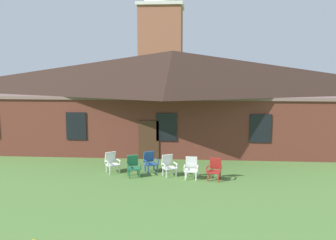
{
  "coord_description": "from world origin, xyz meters",
  "views": [
    {
      "loc": [
        1.65,
        -4.47,
        5.07
      ],
      "look_at": [
        0.57,
        9.34,
        3.07
      ],
      "focal_mm": 41.27,
      "sensor_mm": 36.0,
      "label": 1
    }
  ],
  "objects_px": {
    "lawn_chair_by_porch": "(112,162)",
    "lawn_chair_far_side": "(215,169)",
    "lawn_chair_near_door": "(133,165)",
    "lawn_chair_middle": "(169,165)",
    "lawn_chair_left_end": "(150,161)",
    "lawn_chair_right_end": "(191,167)"
  },
  "relations": [
    {
      "from": "lawn_chair_by_porch",
      "to": "lawn_chair_far_side",
      "type": "relative_size",
      "value": 1.0
    },
    {
      "from": "lawn_chair_near_door",
      "to": "lawn_chair_far_side",
      "type": "xyz_separation_m",
      "value": [
        3.69,
        -0.26,
        0.0
      ]
    },
    {
      "from": "lawn_chair_middle",
      "to": "lawn_chair_far_side",
      "type": "bearing_deg",
      "value": -12.9
    },
    {
      "from": "lawn_chair_near_door",
      "to": "lawn_chair_far_side",
      "type": "distance_m",
      "value": 3.7
    },
    {
      "from": "lawn_chair_middle",
      "to": "lawn_chair_far_side",
      "type": "height_order",
      "value": "same"
    },
    {
      "from": "lawn_chair_left_end",
      "to": "lawn_chair_far_side",
      "type": "relative_size",
      "value": 1.0
    },
    {
      "from": "lawn_chair_near_door",
      "to": "lawn_chair_middle",
      "type": "bearing_deg",
      "value": 7.88
    },
    {
      "from": "lawn_chair_middle",
      "to": "lawn_chair_right_end",
      "type": "distance_m",
      "value": 1.1
    },
    {
      "from": "lawn_chair_right_end",
      "to": "lawn_chair_far_side",
      "type": "height_order",
      "value": "same"
    },
    {
      "from": "lawn_chair_left_end",
      "to": "lawn_chair_by_porch",
      "type": "bearing_deg",
      "value": -172.05
    },
    {
      "from": "lawn_chair_left_end",
      "to": "lawn_chair_middle",
      "type": "distance_m",
      "value": 1.1
    },
    {
      "from": "lawn_chair_near_door",
      "to": "lawn_chair_left_end",
      "type": "height_order",
      "value": "same"
    },
    {
      "from": "lawn_chair_by_porch",
      "to": "lawn_chair_right_end",
      "type": "height_order",
      "value": "same"
    },
    {
      "from": "lawn_chair_left_end",
      "to": "lawn_chair_far_side",
      "type": "xyz_separation_m",
      "value": [
        3.02,
        -1.08,
        0.0
      ]
    },
    {
      "from": "lawn_chair_by_porch",
      "to": "lawn_chair_right_end",
      "type": "xyz_separation_m",
      "value": [
        3.77,
        -0.69,
        0.0
      ]
    },
    {
      "from": "lawn_chair_far_side",
      "to": "lawn_chair_middle",
      "type": "bearing_deg",
      "value": 167.1
    },
    {
      "from": "lawn_chair_left_end",
      "to": "lawn_chair_far_side",
      "type": "height_order",
      "value": "same"
    },
    {
      "from": "lawn_chair_near_door",
      "to": "lawn_chair_left_end",
      "type": "bearing_deg",
      "value": 50.47
    },
    {
      "from": "lawn_chair_left_end",
      "to": "lawn_chair_right_end",
      "type": "height_order",
      "value": "same"
    },
    {
      "from": "lawn_chair_near_door",
      "to": "lawn_chair_middle",
      "type": "relative_size",
      "value": 1.0
    },
    {
      "from": "lawn_chair_near_door",
      "to": "lawn_chair_right_end",
      "type": "xyz_separation_m",
      "value": [
        2.65,
        -0.12,
        0.0
      ]
    },
    {
      "from": "lawn_chair_middle",
      "to": "lawn_chair_right_end",
      "type": "height_order",
      "value": "same"
    }
  ]
}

